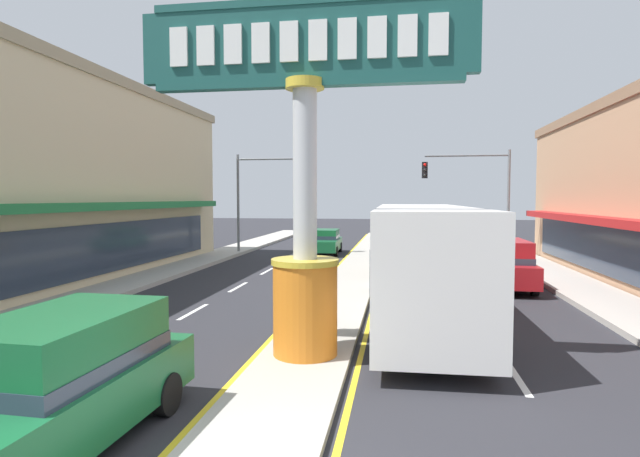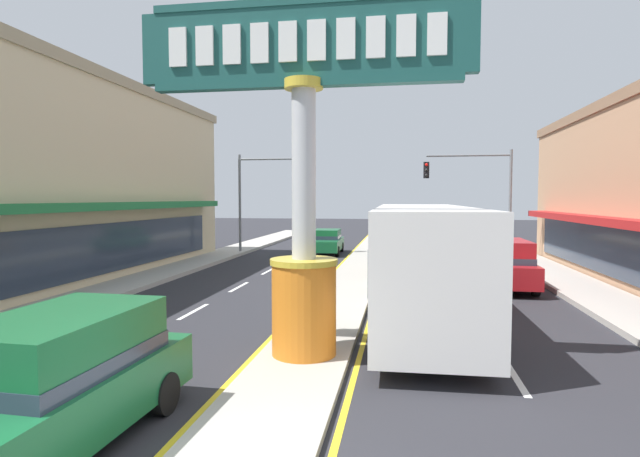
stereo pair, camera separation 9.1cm
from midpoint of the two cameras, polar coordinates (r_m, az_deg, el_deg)
The scene contains 12 objects.
median_strip at distance 23.83m, azimuth 4.31°, elevation -4.86°, with size 1.97×52.00×0.14m, color #A39E93.
sidewalk_left at distance 24.30m, azimuth -17.28°, elevation -4.80°, with size 2.37×60.00×0.18m, color #ADA89E.
sidewalk_right at distance 22.78m, azimuth 26.50°, elevation -5.55°, with size 2.37×60.00×0.18m, color #ADA89E.
lane_markings at distance 22.51m, azimuth 4.01°, elevation -5.52°, with size 8.71×52.00×0.01m.
district_sign at distance 10.79m, azimuth -1.59°, elevation 4.90°, with size 7.08×1.45×7.49m.
traffic_light_left_side at distance 31.58m, azimuth -5.88°, elevation 4.76°, with size 4.86×0.46×6.20m.
traffic_light_right_side at distance 30.01m, azimuth 17.36°, elevation 4.69°, with size 4.86×0.46×6.20m.
sedan_near_right_lane at distance 31.97m, azimuth 0.86°, elevation -1.44°, with size 1.91×4.34×1.53m.
bus_far_right_lane at distance 14.86m, azimuth 11.55°, elevation -2.96°, with size 2.69×11.24×3.26m.
suv_near_left_lane at distance 24.35m, azimuth 10.66°, elevation -2.57°, with size 1.98×4.61×1.90m.
suv_mid_left_lane at distance 8.18m, azimuth -27.08°, elevation -14.89°, with size 2.09×4.66×1.90m.
suv_far_left_oncoming at distance 20.91m, azimuth 20.01°, elevation -3.70°, with size 2.01×4.62×1.90m.
Camera 2 is at (2.08, -5.49, 3.50)m, focal length 28.55 mm.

